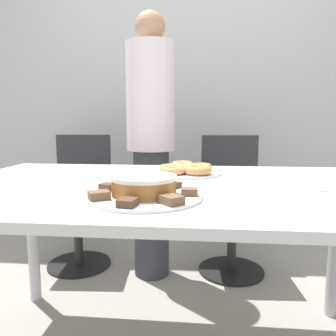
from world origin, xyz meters
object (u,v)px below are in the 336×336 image
Objects in this scene: person_standing at (151,141)px; office_chair_right at (231,206)px; office_chair_left at (80,202)px; plate_cake at (144,197)px; frosted_cake at (144,185)px; plate_donuts at (184,172)px.

office_chair_right is (0.53, 0.14, -0.45)m from person_standing.
person_standing is 1.83× the size of office_chair_left.
frosted_cake is (0.00, -0.00, 0.04)m from plate_cake.
person_standing is 1.10m from plate_cake.
office_chair_left is (-0.54, 0.14, -0.45)m from person_standing.
plate_cake is 0.50m from plate_donuts.
office_chair_left is at bearing 118.95° from frosted_cake.
plate_donuts is (-0.29, -0.73, 0.34)m from office_chair_right.
person_standing is 4.66× the size of plate_cake.
frosted_cake is at bearing -64.69° from office_chair_left.
person_standing reaches higher than office_chair_right.
office_chair_left is 1.07m from office_chair_right.
plate_donuts is at bearing 78.16° from frosted_cake.
plate_donuts is (0.78, -0.73, 0.34)m from office_chair_left.
office_chair_left is 1.43m from plate_cake.
office_chair_left reaches higher than plate_cake.
office_chair_right is at bearing 14.54° from person_standing.
office_chair_left and office_chair_right have the same top height.
person_standing is 0.71m from office_chair_left.
frosted_cake is (0.67, -1.22, 0.38)m from office_chair_left.
office_chair_left is 2.55× the size of plate_cake.
plate_cake is at bearing -111.25° from office_chair_right.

